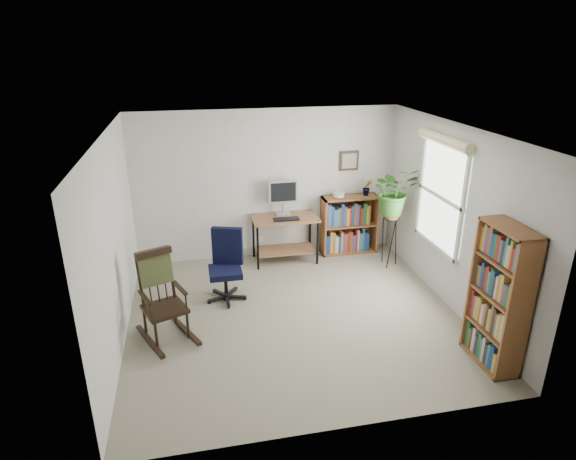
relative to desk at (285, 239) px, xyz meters
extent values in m
cube|color=gray|center=(-0.22, -1.70, -0.37)|extent=(4.20, 4.00, 0.00)
cube|color=silver|center=(-0.22, -1.70, 2.03)|extent=(4.20, 4.00, 0.00)
cube|color=silver|center=(-0.22, 0.30, 0.83)|extent=(4.20, 0.00, 2.40)
cube|color=silver|center=(-0.22, -3.70, 0.83)|extent=(4.20, 0.00, 2.40)
cube|color=silver|center=(-2.32, -1.70, 0.83)|extent=(0.00, 4.00, 2.40)
cube|color=silver|center=(1.88, -1.70, 0.83)|extent=(0.00, 4.00, 2.40)
cube|color=black|center=(0.00, -0.12, 0.39)|extent=(0.40, 0.15, 0.02)
imported|color=#2E6121|center=(1.58, -0.51, 1.22)|extent=(1.69, 1.88, 1.46)
imported|color=#2E6121|center=(1.40, 0.13, 0.66)|extent=(0.13, 0.24, 0.11)
camera|label=1|loc=(-1.41, -6.99, 2.97)|focal=30.00mm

